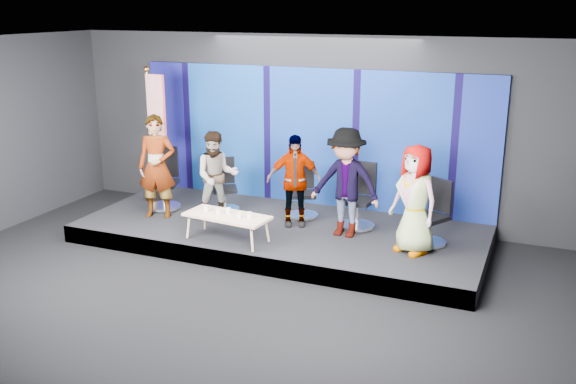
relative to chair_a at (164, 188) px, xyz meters
The scene contains 21 objects.
ground 3.62m from the chair_a, 46.69° to the right, with size 10.00×10.00×0.00m, color black.
room_walls 3.96m from the chair_a, 46.69° to the right, with size 10.02×8.02×3.51m.
riser 2.50m from the chair_a, ahead, with size 7.00×3.00×0.30m, color black.
backdrop 2.94m from the chair_a, 29.21° to the left, with size 7.00×0.08×2.60m, color #130757.
chair_a is the anchor object (origin of this frame).
panelist_a 0.75m from the chair_a, 68.48° to the right, with size 0.68×0.45×1.86m, color black.
chair_b 1.17m from the chair_a, 14.59° to the left, with size 0.76×0.76×0.99m.
panelist_b 1.33m from the chair_a, ahead, with size 0.78×0.60×1.60m, color black.
chair_c 2.67m from the chair_a, 11.43° to the left, with size 0.74×0.74×0.99m.
panelist_c 2.67m from the chair_a, ahead, with size 0.94×0.39×1.61m, color black.
chair_d 3.73m from the chair_a, ahead, with size 0.68×0.68×1.13m.
panelist_d 3.66m from the chair_a, ahead, with size 1.18×0.68×1.82m, color black.
chair_e 5.03m from the chair_a, ahead, with size 0.81×0.81×1.06m.
panelist_e 4.87m from the chair_a, ahead, with size 0.84×0.54×1.71m, color black.
coffee_table 2.21m from the chair_a, 29.85° to the right, with size 1.47×0.75×0.43m.
mug_a 1.83m from the chair_a, 34.93° to the right, with size 0.08×0.08×0.09m, color silver.
mug_b 2.10m from the chair_a, 32.45° to the right, with size 0.08×0.08×0.09m, color silver.
mug_c 2.18m from the chair_a, 28.56° to the right, with size 0.08×0.08×0.10m, color silver.
mug_d 2.46m from the chair_a, 28.23° to the right, with size 0.07×0.07×0.08m, color silver.
mug_e 2.58m from the chair_a, 25.55° to the right, with size 0.08×0.08×0.10m, color silver.
flag_stand 1.12m from the chair_a, 138.00° to the left, with size 0.59×0.35×2.61m.
Camera 1 is at (4.18, -7.27, 4.03)m, focal length 40.00 mm.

